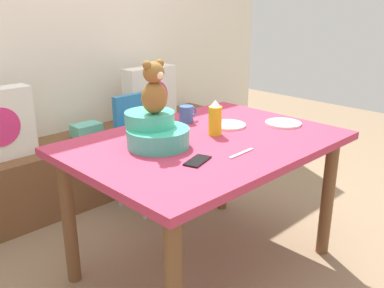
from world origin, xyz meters
name	(u,v)px	position (x,y,z in m)	size (l,w,h in m)	color
ground_plane	(204,264)	(0.00, 0.00, 0.00)	(8.00, 8.00, 0.00)	#8C7256
back_wall	(51,15)	(0.00, 1.50, 1.30)	(4.40, 0.10, 2.60)	silver
window_bench	(84,167)	(0.00, 1.23, 0.23)	(2.60, 0.44, 0.46)	brown
pillow_floral_right	(150,95)	(0.63, 1.21, 0.68)	(0.44, 0.15, 0.44)	white
book_stack	(87,130)	(0.04, 1.23, 0.51)	(0.20, 0.14, 0.09)	#64C2AE
dining_table	(206,157)	(0.00, 0.00, 0.64)	(1.35, 0.97, 0.74)	#B73351
highchair	(145,136)	(0.23, 0.80, 0.52)	(0.34, 0.45, 0.79)	#2672B2
infant_seat_teal	(155,131)	(-0.24, 0.11, 0.81)	(0.30, 0.33, 0.16)	#3FBD99
teddy_bear	(154,89)	(-0.24, 0.11, 1.02)	(0.13, 0.12, 0.25)	olive
ketchup_bottle	(215,119)	(0.09, 0.02, 0.83)	(0.07, 0.07, 0.18)	gold
coffee_mug	(187,114)	(0.15, 0.29, 0.79)	(0.12, 0.08, 0.09)	#335999
dinner_plate_near	(228,125)	(0.26, 0.08, 0.75)	(0.20, 0.20, 0.01)	white
dinner_plate_far	(283,123)	(0.50, -0.12, 0.75)	(0.20, 0.20, 0.01)	white
cell_phone	(197,161)	(-0.25, -0.19, 0.74)	(0.07, 0.14, 0.01)	black
table_fork	(241,153)	(-0.04, -0.26, 0.74)	(0.02, 0.17, 0.01)	silver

